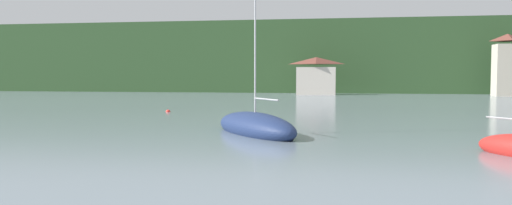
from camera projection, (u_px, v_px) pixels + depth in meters
wooded_hillside at (295, 65)px, 120.80m from camera, size 352.00×57.03×24.66m
shore_building_west at (316, 76)px, 81.92m from camera, size 6.62×3.45×6.16m
shore_building_westcentral at (507, 66)px, 76.89m from camera, size 3.88×3.35×9.58m
sailboat_mid_5 at (255, 127)px, 28.67m from camera, size 6.90×7.97×11.29m
mooring_buoy_far at (168, 112)px, 45.05m from camera, size 0.43×0.43×0.43m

